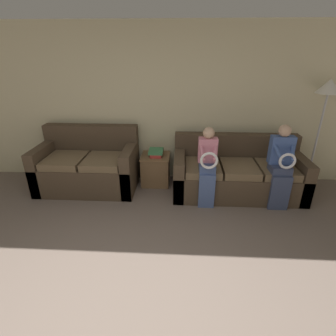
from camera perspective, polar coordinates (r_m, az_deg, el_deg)
wall_back at (r=4.50m, az=-3.93°, el=13.34°), size 7.60×0.06×2.55m
couch_main at (r=4.34m, az=14.71°, el=-1.18°), size 2.00×0.91×0.88m
couch_side at (r=4.55m, az=-16.87°, el=0.23°), size 1.58×0.90×0.98m
child_left_seated at (r=3.79m, az=8.58°, el=0.91°), size 0.27×0.37×1.15m
child_right_seated at (r=4.02m, az=23.41°, el=0.79°), size 0.33×0.38×1.20m
side_shelf at (r=4.51m, az=-2.69°, el=-0.16°), size 0.48×0.50×0.51m
book_stack at (r=4.39m, az=-2.61°, el=3.38°), size 0.24×0.28×0.10m
floor_lamp at (r=4.65m, az=31.40°, el=13.40°), size 0.37×0.37×1.75m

